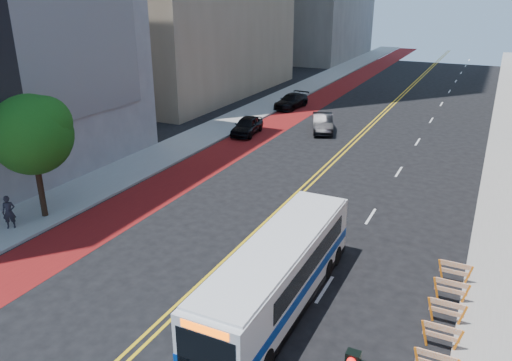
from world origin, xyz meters
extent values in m
plane|color=black|center=(0.00, 0.00, 0.00)|extent=(160.00, 160.00, 0.00)
cube|color=gray|center=(-12.00, 30.00, 0.07)|extent=(4.00, 140.00, 0.15)
cube|color=#630E10|center=(-8.10, 30.00, 0.00)|extent=(3.60, 140.00, 0.01)
cube|color=gold|center=(-0.18, 30.00, 0.00)|extent=(0.14, 140.00, 0.01)
cube|color=gold|center=(0.18, 30.00, 0.00)|extent=(0.14, 140.00, 0.01)
cube|color=silver|center=(4.80, 6.00, 0.01)|extent=(0.14, 2.20, 0.01)
cube|color=silver|center=(4.80, 14.00, 0.01)|extent=(0.14, 2.20, 0.01)
cube|color=silver|center=(4.80, 22.00, 0.01)|extent=(0.14, 2.20, 0.01)
cube|color=silver|center=(4.80, 30.00, 0.01)|extent=(0.14, 2.20, 0.01)
cube|color=silver|center=(4.80, 38.00, 0.01)|extent=(0.14, 2.20, 0.01)
cube|color=silver|center=(4.80, 46.00, 0.01)|extent=(0.14, 2.20, 0.01)
cube|color=silver|center=(4.80, 54.00, 0.01)|extent=(0.14, 2.20, 0.01)
cube|color=silver|center=(4.80, 62.00, 0.01)|extent=(0.14, 2.20, 0.01)
cube|color=silver|center=(4.80, 70.00, 0.01)|extent=(0.14, 2.20, 0.01)
cube|color=silver|center=(4.80, 78.00, 0.01)|extent=(0.14, 2.20, 0.01)
cube|color=silver|center=(4.80, 86.00, 0.01)|extent=(0.14, 2.20, 0.01)
cube|color=orange|center=(9.05, 2.65, 0.50)|extent=(0.32, 0.06, 0.99)
cube|color=orange|center=(9.60, 2.65, 0.90)|extent=(1.25, 0.05, 0.22)
cube|color=orange|center=(9.05, 4.20, 0.50)|extent=(0.32, 0.06, 0.99)
cube|color=orange|center=(10.15, 4.20, 0.50)|extent=(0.32, 0.06, 0.99)
cube|color=orange|center=(9.60, 4.20, 0.90)|extent=(1.25, 0.05, 0.22)
cube|color=orange|center=(9.60, 4.20, 0.55)|extent=(1.25, 0.05, 0.18)
cube|color=orange|center=(9.05, 5.75, 0.50)|extent=(0.32, 0.06, 0.99)
cube|color=orange|center=(10.15, 5.75, 0.50)|extent=(0.32, 0.06, 0.99)
cube|color=orange|center=(9.60, 5.75, 0.90)|extent=(1.25, 0.05, 0.22)
cube|color=orange|center=(9.60, 5.75, 0.55)|extent=(1.25, 0.05, 0.18)
cube|color=orange|center=(9.05, 7.30, 0.50)|extent=(0.32, 0.06, 0.99)
cube|color=orange|center=(10.15, 7.30, 0.50)|extent=(0.32, 0.06, 0.99)
cube|color=orange|center=(9.60, 7.30, 0.90)|extent=(1.25, 0.05, 0.22)
cube|color=orange|center=(9.60, 7.30, 0.55)|extent=(1.25, 0.05, 0.18)
cube|color=orange|center=(9.05, 8.85, 0.50)|extent=(0.32, 0.06, 0.99)
cube|color=orange|center=(10.15, 8.85, 0.50)|extent=(0.32, 0.06, 0.99)
cube|color=orange|center=(9.60, 8.85, 0.90)|extent=(1.25, 0.05, 0.22)
cube|color=orange|center=(9.60, 8.85, 0.55)|extent=(1.25, 0.05, 0.18)
cylinder|color=black|center=(-11.30, 6.00, 1.75)|extent=(0.32, 0.32, 3.20)
sphere|color=#1C490F|center=(-11.30, 6.00, 4.75)|extent=(4.20, 4.20, 4.20)
sphere|color=#1C490F|center=(-10.70, 6.40, 5.35)|extent=(2.80, 2.80, 2.80)
sphere|color=#1C490F|center=(-11.80, 5.70, 5.15)|extent=(2.40, 2.40, 2.40)
cube|color=silver|center=(3.52, 3.94, 1.57)|extent=(2.31, 10.64, 2.53)
cube|color=#043192|center=(3.52, 3.94, 1.20)|extent=(2.35, 10.68, 0.40)
cube|color=black|center=(3.52, 4.65, 2.00)|extent=(2.35, 7.45, 0.84)
cube|color=black|center=(3.52, -1.35, 1.77)|extent=(2.03, 0.09, 1.42)
cube|color=black|center=(3.52, 9.23, 1.95)|extent=(1.84, 0.09, 0.89)
cube|color=#FF5905|center=(3.52, -1.36, 2.66)|extent=(1.61, 0.07, 0.27)
cube|color=silver|center=(3.52, 3.94, 2.88)|extent=(2.19, 10.11, 0.11)
cube|color=black|center=(3.52, 3.94, 0.31)|extent=(2.34, 10.67, 0.27)
cylinder|color=black|center=(2.48, 0.53, 0.44)|extent=(0.27, 0.89, 0.89)
cylinder|color=black|center=(4.57, 0.54, 0.44)|extent=(0.27, 0.89, 0.89)
cylinder|color=black|center=(2.47, 6.92, 0.44)|extent=(0.27, 0.89, 0.89)
cylinder|color=black|center=(4.57, 6.92, 0.44)|extent=(0.27, 0.89, 0.89)
cylinder|color=black|center=(2.47, 8.20, 0.44)|extent=(0.27, 0.89, 0.89)
cylinder|color=black|center=(4.57, 8.20, 0.44)|extent=(0.27, 0.89, 0.89)
imported|color=black|center=(-8.91, 25.93, 0.77)|extent=(2.34, 4.68, 1.53)
imported|color=black|center=(-3.33, 29.59, 0.79)|extent=(3.27, 5.05, 1.57)
imported|color=black|center=(-9.30, 37.05, 0.73)|extent=(2.51, 5.22, 1.47)
imported|color=black|center=(-11.67, 4.15, 1.03)|extent=(0.76, 0.74, 1.76)
camera|label=1|loc=(10.00, -11.35, 11.80)|focal=35.00mm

